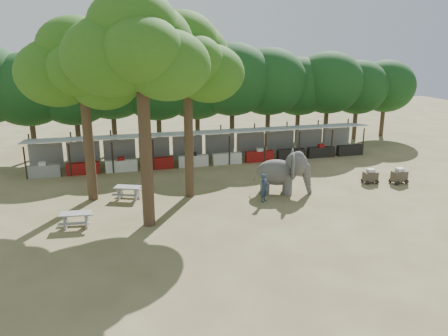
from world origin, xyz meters
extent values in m
plane|color=brown|center=(0.00, 0.00, 0.00)|extent=(100.00, 100.00, 0.00)
cube|color=#999CA1|center=(0.00, 14.00, 2.50)|extent=(28.00, 2.99, 0.39)
cylinder|color=#2D2319|center=(-12.60, 12.65, 1.20)|extent=(0.12, 0.12, 2.40)
cylinder|color=#2D2319|center=(-12.60, 15.35, 1.40)|extent=(0.12, 0.12, 2.80)
cube|color=gray|center=(-12.60, 12.90, 0.45)|extent=(2.38, 0.50, 0.90)
cube|color=gray|center=(-12.60, 15.30, 1.00)|extent=(2.52, 0.12, 2.00)
cylinder|color=#2D2319|center=(-9.80, 12.65, 1.20)|extent=(0.12, 0.12, 2.40)
cylinder|color=#2D2319|center=(-9.80, 15.35, 1.40)|extent=(0.12, 0.12, 2.80)
cube|color=maroon|center=(-9.80, 12.90, 0.45)|extent=(2.38, 0.50, 0.90)
cube|color=gray|center=(-9.80, 15.30, 1.00)|extent=(2.52, 0.12, 2.00)
cylinder|color=#2D2319|center=(-7.00, 12.65, 1.20)|extent=(0.12, 0.12, 2.40)
cylinder|color=#2D2319|center=(-7.00, 15.35, 1.40)|extent=(0.12, 0.12, 2.80)
cube|color=silver|center=(-7.00, 12.90, 0.45)|extent=(2.38, 0.50, 0.90)
cube|color=gray|center=(-7.00, 15.30, 1.00)|extent=(2.52, 0.12, 2.00)
cylinder|color=#2D2319|center=(-4.20, 12.65, 1.20)|extent=(0.12, 0.12, 2.40)
cylinder|color=#2D2319|center=(-4.20, 15.35, 1.40)|extent=(0.12, 0.12, 2.80)
cube|color=maroon|center=(-4.20, 12.90, 0.45)|extent=(2.38, 0.50, 0.90)
cube|color=gray|center=(-4.20, 15.30, 1.00)|extent=(2.52, 0.12, 2.00)
cylinder|color=#2D2319|center=(-1.40, 12.65, 1.20)|extent=(0.12, 0.12, 2.40)
cylinder|color=#2D2319|center=(-1.40, 15.35, 1.40)|extent=(0.12, 0.12, 2.80)
cube|color=silver|center=(-1.40, 12.90, 0.45)|extent=(2.38, 0.50, 0.90)
cube|color=gray|center=(-1.40, 15.30, 1.00)|extent=(2.52, 0.12, 2.00)
cylinder|color=#2D2319|center=(1.40, 12.65, 1.20)|extent=(0.12, 0.12, 2.40)
cylinder|color=#2D2319|center=(1.40, 15.35, 1.40)|extent=(0.12, 0.12, 2.80)
cube|color=silver|center=(1.40, 12.90, 0.45)|extent=(2.38, 0.50, 0.90)
cube|color=gray|center=(1.40, 15.30, 1.00)|extent=(2.52, 0.12, 2.00)
cylinder|color=#2D2319|center=(4.20, 12.65, 1.20)|extent=(0.12, 0.12, 2.40)
cylinder|color=#2D2319|center=(4.20, 15.35, 1.40)|extent=(0.12, 0.12, 2.80)
cube|color=maroon|center=(4.20, 12.90, 0.45)|extent=(2.38, 0.50, 0.90)
cube|color=gray|center=(4.20, 15.30, 1.00)|extent=(2.52, 0.12, 2.00)
cylinder|color=#2D2319|center=(7.00, 12.65, 1.20)|extent=(0.12, 0.12, 2.40)
cylinder|color=#2D2319|center=(7.00, 15.35, 1.40)|extent=(0.12, 0.12, 2.80)
cube|color=black|center=(7.00, 12.90, 0.45)|extent=(2.38, 0.50, 0.90)
cube|color=gray|center=(7.00, 15.30, 1.00)|extent=(2.52, 0.12, 2.00)
cylinder|color=#2D2319|center=(9.80, 12.65, 1.20)|extent=(0.12, 0.12, 2.40)
cylinder|color=#2D2319|center=(9.80, 15.35, 1.40)|extent=(0.12, 0.12, 2.80)
cube|color=black|center=(9.80, 12.90, 0.45)|extent=(2.38, 0.50, 0.90)
cube|color=gray|center=(9.80, 15.30, 1.00)|extent=(2.52, 0.12, 2.00)
cylinder|color=#2D2319|center=(12.60, 12.65, 1.20)|extent=(0.12, 0.12, 2.40)
cylinder|color=#2D2319|center=(12.60, 15.35, 1.40)|extent=(0.12, 0.12, 2.80)
cube|color=black|center=(12.60, 12.90, 0.45)|extent=(2.38, 0.50, 0.90)
cube|color=gray|center=(12.60, 15.30, 1.00)|extent=(2.52, 0.12, 2.00)
cylinder|color=#332316|center=(-9.00, 7.00, 4.60)|extent=(0.60, 0.60, 9.20)
cone|color=#332316|center=(-9.00, 7.00, 9.20)|extent=(0.57, 0.57, 2.88)
ellipsoid|color=#1D510E|center=(-10.40, 7.30, 7.82)|extent=(4.80, 4.80, 3.94)
ellipsoid|color=#1D510E|center=(-7.80, 6.40, 7.42)|extent=(4.20, 4.20, 3.44)
ellipsoid|color=#1D510E|center=(-8.80, 8.10, 8.42)|extent=(5.20, 5.20, 4.26)
ellipsoid|color=#1D510E|center=(-9.00, 5.70, 8.12)|extent=(3.80, 3.80, 3.12)
ellipsoid|color=#1D510E|center=(-9.30, 7.20, 9.22)|extent=(4.40, 4.40, 3.61)
cylinder|color=#332316|center=(-6.00, 2.00, 5.20)|extent=(0.64, 0.64, 10.40)
cone|color=#332316|center=(-6.00, 2.00, 10.40)|extent=(0.61, 0.61, 3.25)
ellipsoid|color=#1D510E|center=(-7.40, 2.30, 8.84)|extent=(4.80, 4.80, 3.94)
ellipsoid|color=#1D510E|center=(-4.80, 1.40, 8.44)|extent=(4.20, 4.20, 3.44)
ellipsoid|color=#1D510E|center=(-5.80, 3.10, 9.44)|extent=(5.20, 5.20, 4.26)
ellipsoid|color=#1D510E|center=(-6.00, 0.70, 9.14)|extent=(3.80, 3.80, 3.12)
ellipsoid|color=#1D510E|center=(-6.30, 2.20, 10.24)|extent=(4.40, 4.40, 3.61)
cylinder|color=#332316|center=(-3.00, 6.00, 4.80)|extent=(0.56, 0.56, 9.60)
cone|color=#332316|center=(-3.00, 6.00, 9.60)|extent=(0.53, 0.53, 3.00)
ellipsoid|color=#1D510E|center=(-4.40, 6.30, 8.16)|extent=(4.80, 4.80, 3.94)
ellipsoid|color=#1D510E|center=(-1.80, 5.40, 7.76)|extent=(4.20, 4.20, 3.44)
ellipsoid|color=#1D510E|center=(-2.80, 7.10, 8.76)|extent=(5.20, 5.20, 4.26)
ellipsoid|color=#1D510E|center=(-3.00, 4.70, 8.46)|extent=(3.80, 3.80, 3.12)
ellipsoid|color=#1D510E|center=(-3.30, 6.20, 9.56)|extent=(4.40, 4.40, 3.61)
cylinder|color=#332316|center=(-13.33, 19.00, 1.87)|extent=(0.44, 0.44, 3.74)
ellipsoid|color=black|center=(-13.33, 19.00, 5.53)|extent=(6.46, 5.95, 5.61)
cylinder|color=#332316|center=(-10.00, 19.00, 1.87)|extent=(0.44, 0.44, 3.74)
ellipsoid|color=black|center=(-10.00, 19.00, 5.53)|extent=(6.46, 5.95, 5.61)
cylinder|color=#332316|center=(-6.67, 19.00, 1.87)|extent=(0.44, 0.44, 3.74)
ellipsoid|color=black|center=(-6.67, 19.00, 5.53)|extent=(6.46, 5.95, 5.61)
cylinder|color=#332316|center=(-3.33, 19.00, 1.87)|extent=(0.44, 0.44, 3.74)
ellipsoid|color=black|center=(-3.33, 19.00, 5.53)|extent=(6.46, 5.95, 5.61)
cylinder|color=#332316|center=(0.00, 19.00, 1.87)|extent=(0.44, 0.44, 3.74)
ellipsoid|color=black|center=(0.00, 19.00, 5.53)|extent=(6.46, 5.95, 5.61)
cylinder|color=#332316|center=(3.33, 19.00, 1.87)|extent=(0.44, 0.44, 3.74)
ellipsoid|color=black|center=(3.33, 19.00, 5.53)|extent=(6.46, 5.95, 5.61)
cylinder|color=#332316|center=(6.67, 19.00, 1.87)|extent=(0.44, 0.44, 3.74)
ellipsoid|color=black|center=(6.67, 19.00, 5.53)|extent=(6.46, 5.95, 5.61)
cylinder|color=#332316|center=(10.00, 19.00, 1.87)|extent=(0.44, 0.44, 3.74)
ellipsoid|color=black|center=(10.00, 19.00, 5.53)|extent=(6.46, 5.95, 5.61)
cylinder|color=#332316|center=(13.33, 19.00, 1.87)|extent=(0.44, 0.44, 3.74)
ellipsoid|color=black|center=(13.33, 19.00, 5.53)|extent=(6.46, 5.95, 5.61)
cylinder|color=#332316|center=(16.67, 19.00, 1.87)|extent=(0.44, 0.44, 3.74)
ellipsoid|color=black|center=(16.67, 19.00, 5.53)|extent=(6.46, 5.95, 5.61)
cylinder|color=#332316|center=(20.00, 19.00, 1.87)|extent=(0.44, 0.44, 3.74)
ellipsoid|color=black|center=(20.00, 19.00, 5.53)|extent=(6.46, 5.95, 5.61)
ellipsoid|color=#474444|center=(2.61, 5.23, 1.38)|extent=(3.01, 2.41, 1.70)
cylinder|color=#474444|center=(1.79, 5.12, 0.71)|extent=(0.79, 0.79, 1.43)
cylinder|color=#474444|center=(2.09, 5.87, 0.71)|extent=(0.79, 0.79, 1.43)
cylinder|color=#474444|center=(3.13, 4.58, 0.71)|extent=(0.79, 0.79, 1.43)
cylinder|color=#474444|center=(3.43, 5.33, 0.71)|extent=(0.79, 0.79, 1.43)
ellipsoid|color=#474444|center=(3.77, 4.76, 1.98)|extent=(1.79, 1.63, 1.58)
ellipsoid|color=#474444|center=(3.26, 4.14, 2.02)|extent=(0.71, 1.29, 1.62)
ellipsoid|color=#474444|center=(3.83, 5.57, 2.02)|extent=(0.71, 1.29, 1.62)
cone|color=#474444|center=(4.48, 4.48, 0.89)|extent=(0.84, 0.84, 1.78)
imported|color=#26384C|center=(1.24, 3.81, 0.89)|extent=(0.75, 0.75, 1.78)
cube|color=gray|center=(-9.77, 2.69, 0.78)|extent=(1.71, 0.95, 0.07)
cube|color=gray|center=(-10.31, 2.75, 0.38)|extent=(0.19, 0.66, 0.76)
cube|color=gray|center=(-9.24, 2.62, 0.38)|extent=(0.19, 0.66, 0.76)
cube|color=gray|center=(-9.85, 2.09, 0.46)|extent=(1.65, 0.47, 0.05)
cube|color=gray|center=(-9.70, 3.28, 0.46)|extent=(1.65, 0.47, 0.05)
cube|color=gray|center=(-6.85, 6.47, 0.79)|extent=(1.80, 1.34, 0.07)
cube|color=gray|center=(-7.35, 6.68, 0.38)|extent=(0.36, 0.65, 0.76)
cube|color=gray|center=(-6.35, 6.26, 0.38)|extent=(0.36, 0.65, 0.76)
cube|color=gray|center=(-7.08, 5.92, 0.46)|extent=(1.61, 0.89, 0.05)
cube|color=gray|center=(-6.62, 7.02, 0.46)|extent=(1.61, 0.89, 0.05)
cube|color=#383026|center=(11.64, 4.77, 0.52)|extent=(1.12, 0.76, 0.73)
cylinder|color=black|center=(11.27, 4.37, 0.16)|extent=(0.32, 0.10, 0.31)
cylinder|color=black|center=(12.10, 4.49, 0.16)|extent=(0.32, 0.10, 0.31)
cylinder|color=black|center=(11.18, 5.06, 0.16)|extent=(0.32, 0.10, 0.31)
cylinder|color=black|center=(12.01, 5.17, 0.16)|extent=(0.32, 0.10, 0.31)
cube|color=silver|center=(11.64, 4.77, 0.99)|extent=(0.57, 0.48, 0.26)
cube|color=#383026|center=(9.74, 5.37, 0.48)|extent=(0.99, 0.62, 0.67)
cylinder|color=black|center=(9.34, 5.07, 0.14)|extent=(0.29, 0.07, 0.29)
cylinder|color=black|center=(10.11, 5.03, 0.14)|extent=(0.29, 0.07, 0.29)
cylinder|color=black|center=(9.37, 5.70, 0.14)|extent=(0.29, 0.07, 0.29)
cylinder|color=black|center=(10.14, 5.66, 0.14)|extent=(0.29, 0.07, 0.29)
cube|color=silver|center=(9.74, 5.37, 0.91)|extent=(0.50, 0.41, 0.24)
camera|label=1|loc=(-7.82, -20.17, 9.42)|focal=35.00mm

